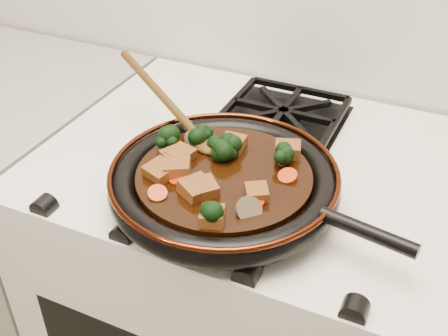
% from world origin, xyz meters
% --- Properties ---
extents(stove, '(0.76, 0.60, 0.90)m').
position_xyz_m(stove, '(0.00, 1.69, 0.45)').
color(stove, white).
rests_on(stove, ground).
extents(burner_grate_front, '(0.23, 0.23, 0.03)m').
position_xyz_m(burner_grate_front, '(0.00, 1.55, 0.91)').
color(burner_grate_front, black).
rests_on(burner_grate_front, stove).
extents(burner_grate_back, '(0.23, 0.23, 0.03)m').
position_xyz_m(burner_grate_back, '(0.00, 1.83, 0.91)').
color(burner_grate_back, black).
rests_on(burner_grate_back, stove).
extents(skillet, '(0.49, 0.36, 0.05)m').
position_xyz_m(skillet, '(0.00, 1.54, 0.94)').
color(skillet, black).
rests_on(skillet, burner_grate_front).
extents(braising_sauce, '(0.28, 0.28, 0.02)m').
position_xyz_m(braising_sauce, '(0.00, 1.54, 0.95)').
color(braising_sauce, black).
rests_on(braising_sauce, skillet).
extents(tofu_cube_0, '(0.04, 0.05, 0.03)m').
position_xyz_m(tofu_cube_0, '(0.04, 1.44, 0.97)').
color(tofu_cube_0, brown).
rests_on(tofu_cube_0, braising_sauce).
extents(tofu_cube_1, '(0.05, 0.05, 0.03)m').
position_xyz_m(tofu_cube_1, '(-0.08, 1.50, 0.97)').
color(tofu_cube_1, brown).
rests_on(tofu_cube_1, braising_sauce).
extents(tofu_cube_2, '(0.05, 0.05, 0.03)m').
position_xyz_m(tofu_cube_2, '(0.07, 1.64, 0.97)').
color(tofu_cube_2, brown).
rests_on(tofu_cube_2, braising_sauce).
extents(tofu_cube_3, '(0.05, 0.05, 0.02)m').
position_xyz_m(tofu_cube_3, '(-0.08, 1.55, 0.97)').
color(tofu_cube_3, brown).
rests_on(tofu_cube_3, braising_sauce).
extents(tofu_cube_4, '(0.06, 0.06, 0.03)m').
position_xyz_m(tofu_cube_4, '(-0.01, 1.48, 0.97)').
color(tofu_cube_4, brown).
rests_on(tofu_cube_4, braising_sauce).
extents(tofu_cube_5, '(0.05, 0.05, 0.02)m').
position_xyz_m(tofu_cube_5, '(0.07, 1.51, 0.97)').
color(tofu_cube_5, brown).
rests_on(tofu_cube_5, braising_sauce).
extents(tofu_cube_6, '(0.04, 0.04, 0.02)m').
position_xyz_m(tofu_cube_6, '(-0.01, 1.61, 0.97)').
color(tofu_cube_6, brown).
rests_on(tofu_cube_6, braising_sauce).
extents(tofu_cube_7, '(0.05, 0.05, 0.02)m').
position_xyz_m(tofu_cube_7, '(-0.09, 1.54, 0.97)').
color(tofu_cube_7, brown).
rests_on(tofu_cube_7, braising_sauce).
extents(tofu_cube_8, '(0.06, 0.06, 0.03)m').
position_xyz_m(tofu_cube_8, '(-0.06, 1.51, 0.97)').
color(tofu_cube_8, brown).
rests_on(tofu_cube_8, braising_sauce).
extents(tofu_cube_9, '(0.05, 0.05, 0.02)m').
position_xyz_m(tofu_cube_9, '(-0.00, 1.49, 0.97)').
color(tofu_cube_9, brown).
rests_on(tofu_cube_9, braising_sauce).
extents(broccoli_floret_0, '(0.09, 0.08, 0.06)m').
position_xyz_m(broccoli_floret_0, '(-0.06, 1.61, 0.97)').
color(broccoli_floret_0, black).
rests_on(broccoli_floret_0, braising_sauce).
extents(broccoli_floret_1, '(0.06, 0.06, 0.06)m').
position_xyz_m(broccoli_floret_1, '(0.04, 1.44, 0.97)').
color(broccoli_floret_1, black).
rests_on(broccoli_floret_1, braising_sauce).
extents(broccoli_floret_2, '(0.07, 0.07, 0.06)m').
position_xyz_m(broccoli_floret_2, '(-0.11, 1.57, 0.97)').
color(broccoli_floret_2, black).
rests_on(broccoli_floret_2, braising_sauce).
extents(broccoli_floret_3, '(0.08, 0.09, 0.06)m').
position_xyz_m(broccoli_floret_3, '(-0.02, 1.58, 0.97)').
color(broccoli_floret_3, black).
rests_on(broccoli_floret_3, braising_sauce).
extents(broccoli_floret_4, '(0.09, 0.08, 0.06)m').
position_xyz_m(broccoli_floret_4, '(0.08, 1.61, 0.97)').
color(broccoli_floret_4, black).
rests_on(broccoli_floret_4, braising_sauce).
extents(broccoli_floret_5, '(0.06, 0.07, 0.07)m').
position_xyz_m(broccoli_floret_5, '(-0.03, 1.59, 0.97)').
color(broccoli_floret_5, black).
rests_on(broccoli_floret_5, braising_sauce).
extents(carrot_coin_0, '(0.03, 0.03, 0.01)m').
position_xyz_m(carrot_coin_0, '(0.07, 1.49, 0.96)').
color(carrot_coin_0, red).
rests_on(carrot_coin_0, braising_sauce).
extents(carrot_coin_1, '(0.03, 0.03, 0.02)m').
position_xyz_m(carrot_coin_1, '(-0.05, 1.50, 0.96)').
color(carrot_coin_1, red).
rests_on(carrot_coin_1, braising_sauce).
extents(carrot_coin_2, '(0.03, 0.03, 0.02)m').
position_xyz_m(carrot_coin_2, '(-0.06, 1.45, 0.96)').
color(carrot_coin_2, red).
rests_on(carrot_coin_2, braising_sauce).
extents(carrot_coin_3, '(0.03, 0.03, 0.02)m').
position_xyz_m(carrot_coin_3, '(-0.09, 1.55, 0.96)').
color(carrot_coin_3, red).
rests_on(carrot_coin_3, braising_sauce).
extents(carrot_coin_4, '(0.03, 0.03, 0.02)m').
position_xyz_m(carrot_coin_4, '(0.10, 1.57, 0.96)').
color(carrot_coin_4, red).
rests_on(carrot_coin_4, braising_sauce).
extents(mushroom_slice_0, '(0.05, 0.05, 0.04)m').
position_xyz_m(mushroom_slice_0, '(0.08, 1.47, 0.97)').
color(mushroom_slice_0, brown).
rests_on(mushroom_slice_0, braising_sauce).
extents(mushroom_slice_1, '(0.04, 0.04, 0.03)m').
position_xyz_m(mushroom_slice_1, '(-0.07, 1.61, 0.97)').
color(mushroom_slice_1, brown).
rests_on(mushroom_slice_1, braising_sauce).
extents(mushroom_slice_2, '(0.04, 0.04, 0.03)m').
position_xyz_m(mushroom_slice_2, '(-0.08, 1.60, 0.97)').
color(mushroom_slice_2, brown).
rests_on(mushroom_slice_2, braising_sauce).
extents(wooden_spoon, '(0.17, 0.11, 0.29)m').
position_xyz_m(wooden_spoon, '(-0.13, 1.64, 0.98)').
color(wooden_spoon, '#4D2F10').
rests_on(wooden_spoon, braising_sauce).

